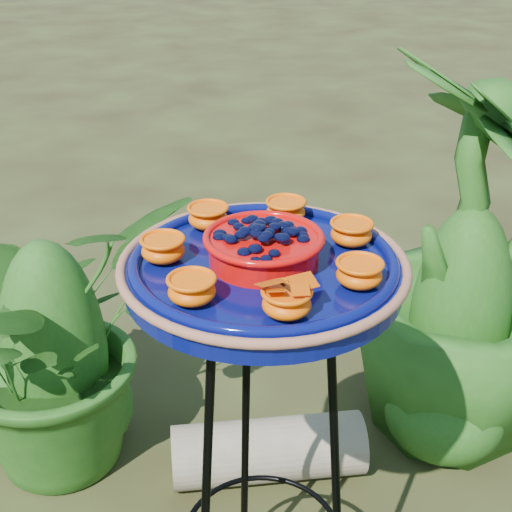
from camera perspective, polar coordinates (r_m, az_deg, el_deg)
name	(u,v)px	position (r m, az deg, el deg)	size (l,w,h in m)	color
tripod_stand	(263,447)	(1.41, 0.53, -15.05)	(0.39, 0.39, 0.91)	black
feeder_dish	(264,263)	(1.18, 0.61, -0.59)	(0.54, 0.54, 0.11)	#070C51
driftwood_log	(268,450)	(2.09, 0.98, -15.25)	(0.18, 0.18, 0.54)	tan
shrub_back_left	(53,335)	(2.06, -15.92, -6.07)	(0.73, 0.64, 0.81)	#215216
shrub_back_right	(468,260)	(2.09, 16.61, -0.30)	(0.64, 0.64, 1.15)	#215216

